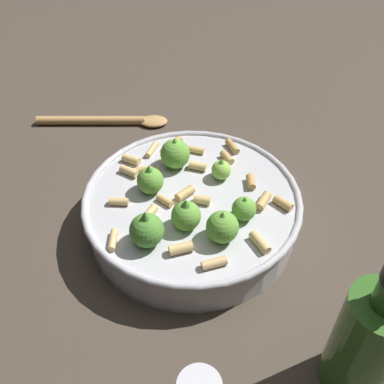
{
  "coord_description": "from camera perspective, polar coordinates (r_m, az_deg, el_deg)",
  "views": [
    {
      "loc": [
        -0.43,
        -0.06,
        0.49
      ],
      "look_at": [
        0.0,
        0.0,
        0.07
      ],
      "focal_mm": 41.98,
      "sensor_mm": 36.0,
      "label": 1
    }
  ],
  "objects": [
    {
      "name": "wooden_spoon",
      "position": [
        0.86,
        -10.38,
        8.91
      ],
      "size": [
        0.06,
        0.24,
        0.02
      ],
      "color": "#B2844C",
      "rests_on": "ground"
    },
    {
      "name": "ground_plane",
      "position": [
        0.66,
        -0.0,
        -4.2
      ],
      "size": [
        2.4,
        2.4,
        0.0
      ],
      "primitive_type": "plane",
      "color": "#42382D"
    },
    {
      "name": "olive_oil_bottle",
      "position": [
        0.49,
        21.35,
        -17.16
      ],
      "size": [
        0.07,
        0.07,
        0.19
      ],
      "color": "#336023",
      "rests_on": "ground"
    },
    {
      "name": "cooking_pan",
      "position": [
        0.63,
        -0.06,
        -2.09
      ],
      "size": [
        0.3,
        0.3,
        0.11
      ],
      "color": "#B7B7BC",
      "rests_on": "ground"
    }
  ]
}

